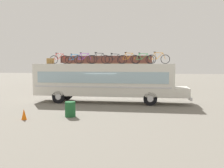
{
  "coord_description": "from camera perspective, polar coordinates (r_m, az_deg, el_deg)",
  "views": [
    {
      "loc": [
        3.78,
        -20.17,
        3.24
      ],
      "look_at": [
        0.72,
        0.0,
        1.55
      ],
      "focal_mm": 39.68,
      "sensor_mm": 36.0,
      "label": 1
    }
  ],
  "objects": [
    {
      "name": "rooftop_bicycle_4",
      "position": [
        20.24,
        -2.99,
        5.79
      ],
      "size": [
        1.75,
        0.44,
        0.94
      ],
      "color": "black",
      "rests_on": "bus"
    },
    {
      "name": "traffic_cone",
      "position": [
        15.25,
        -19.62,
        -6.58
      ],
      "size": [
        0.3,
        0.3,
        0.64
      ],
      "primitive_type": "cone",
      "color": "orange",
      "rests_on": "ground"
    },
    {
      "name": "roadside_building",
      "position": [
        37.85,
        -0.34,
        3.16
      ],
      "size": [
        12.41,
        9.56,
        4.28
      ],
      "color": "tan",
      "rests_on": "ground"
    },
    {
      "name": "rooftop_bicycle_6",
      "position": [
        20.11,
        3.88,
        5.79
      ],
      "size": [
        1.69,
        0.44,
        0.95
      ],
      "color": "black",
      "rests_on": "bus"
    },
    {
      "name": "bus",
      "position": [
        20.54,
        -1.53,
        0.91
      ],
      "size": [
        12.69,
        2.4,
        3.22
      ],
      "color": "silver",
      "rests_on": "ground"
    },
    {
      "name": "ground_plane",
      "position": [
        20.78,
        -1.97,
        -4.24
      ],
      "size": [
        120.0,
        120.0,
        0.0
      ],
      "primitive_type": "plane",
      "color": "slate"
    },
    {
      "name": "rooftop_bicycle_7",
      "position": [
        19.9,
        7.14,
        5.72
      ],
      "size": [
        1.76,
        0.44,
        0.89
      ],
      "color": "black",
      "rests_on": "bus"
    },
    {
      "name": "rooftop_bicycle_2",
      "position": [
        21.55,
        -8.69,
        5.6
      ],
      "size": [
        1.64,
        0.44,
        0.87
      ],
      "color": "black",
      "rests_on": "bus"
    },
    {
      "name": "luggage_bag_1",
      "position": [
        21.86,
        -14.0,
        5.16
      ],
      "size": [
        0.53,
        0.41,
        0.47
      ],
      "primitive_type": "cube",
      "color": "olive",
      "rests_on": "bus"
    },
    {
      "name": "rooftop_bicycle_1",
      "position": [
        21.69,
        -12.04,
        5.62
      ],
      "size": [
        1.69,
        0.44,
        0.95
      ],
      "color": "black",
      "rests_on": "bus"
    },
    {
      "name": "trash_bin",
      "position": [
        15.36,
        -9.6,
        -5.75
      ],
      "size": [
        0.64,
        0.64,
        0.92
      ],
      "primitive_type": "cylinder",
      "color": "#1E592D",
      "rests_on": "ground"
    },
    {
      "name": "rooftop_bicycle_5",
      "position": [
        20.51,
        0.65,
        5.72
      ],
      "size": [
        1.7,
        0.44,
        0.89
      ],
      "color": "black",
      "rests_on": "bus"
    },
    {
      "name": "rooftop_bicycle_3",
      "position": [
        20.48,
        -6.4,
        5.74
      ],
      "size": [
        1.8,
        0.44,
        0.93
      ],
      "color": "black",
      "rests_on": "bus"
    },
    {
      "name": "rooftop_bicycle_8",
      "position": [
        19.81,
        10.62,
        5.74
      ],
      "size": [
        1.78,
        0.44,
        0.95
      ],
      "color": "black",
      "rests_on": "bus"
    }
  ]
}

